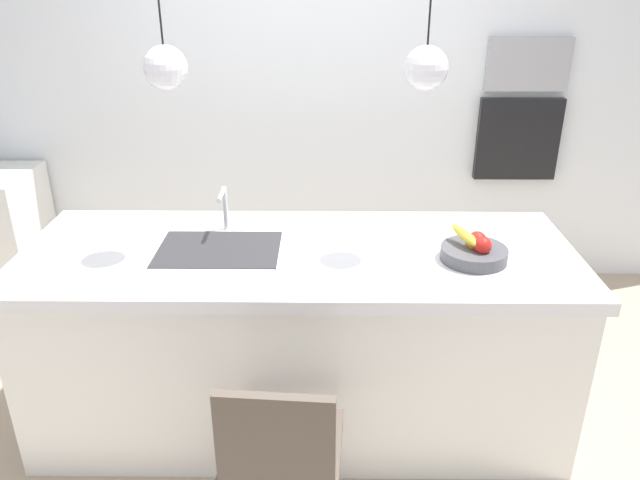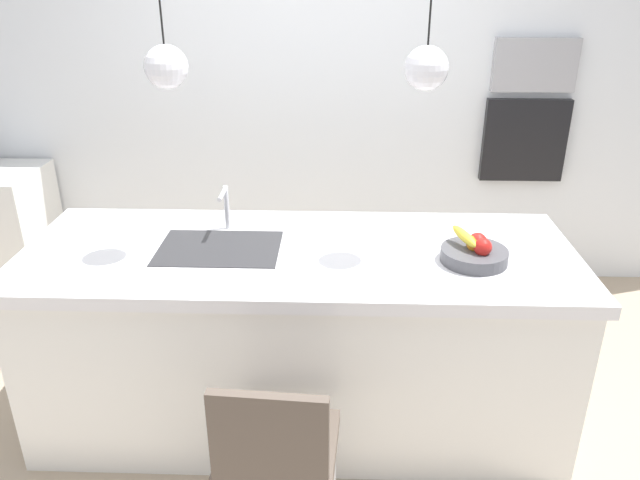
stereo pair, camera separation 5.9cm
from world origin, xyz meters
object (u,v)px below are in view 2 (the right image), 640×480
fruit_bowl (474,252)px  chair_near (277,451)px  microwave (535,65)px  oven (524,140)px

fruit_bowl → chair_near: bearing=-138.5°
fruit_bowl → chair_near: fruit_bowl is taller
fruit_bowl → microwave: microwave is taller
oven → fruit_bowl: bearing=-111.4°
microwave → oven: 0.50m
microwave → fruit_bowl: bearing=-111.4°
fruit_bowl → chair_near: (-0.82, -0.72, -0.48)m
fruit_bowl → oven: 1.80m
fruit_bowl → microwave: bearing=68.6°
fruit_bowl → chair_near: 1.19m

